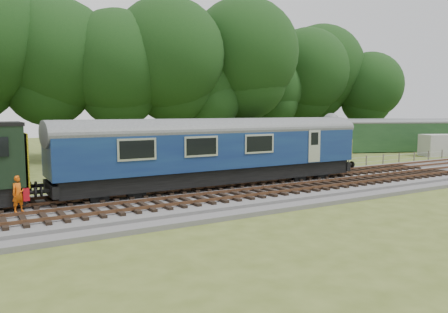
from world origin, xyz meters
TOP-DOWN VIEW (x-y plane):
  - ground at (0.00, 0.00)m, footprint 120.00×120.00m
  - ballast at (0.00, 0.00)m, footprint 70.00×7.00m
  - track_north at (0.00, 1.40)m, footprint 67.20×2.40m
  - track_south at (0.00, -1.60)m, footprint 67.20×2.40m
  - fence at (0.00, 4.50)m, footprint 64.00×0.12m
  - tree_line at (0.00, 22.00)m, footprint 70.00×8.00m
  - dmu_railcar at (0.53, 1.40)m, footprint 18.05×2.86m
  - worker at (-9.80, 0.14)m, footprint 0.67×0.58m
  - parked_coach at (29.22, 12.58)m, footprint 14.13×7.32m
  - shed at (14.03, 16.66)m, footprint 4.36×4.36m
  - caravan at (30.09, 6.95)m, footprint 4.95×3.68m

SIDE VIEW (x-z plane):
  - ground at x=0.00m, z-range 0.00..0.00m
  - fence at x=0.00m, z-range -0.50..0.50m
  - tree_line at x=0.00m, z-range -9.00..9.00m
  - ballast at x=0.00m, z-range 0.00..0.35m
  - track_north at x=0.00m, z-range 0.31..0.52m
  - track_south at x=0.00m, z-range 0.31..0.52m
  - caravan at x=30.09m, z-range 0.00..2.18m
  - worker at x=-9.80m, z-range 0.35..1.90m
  - shed at x=14.03m, z-range 0.02..2.93m
  - parked_coach at x=29.22m, z-range 0.22..3.84m
  - dmu_railcar at x=0.53m, z-range 0.67..4.54m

